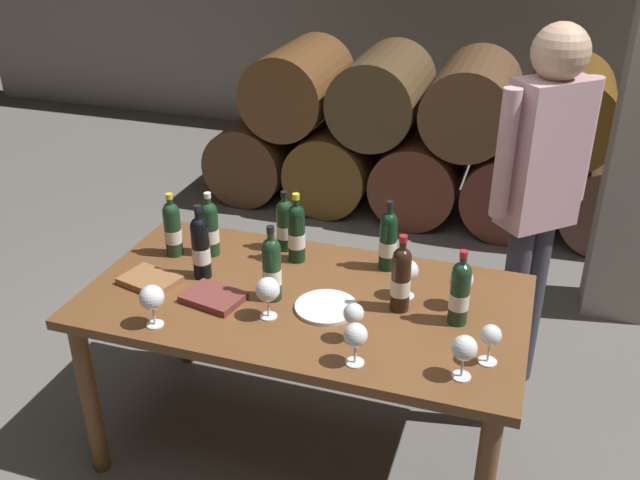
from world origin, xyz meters
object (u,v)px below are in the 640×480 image
at_px(wine_bottle_1, 285,224).
at_px(serving_plate, 326,307).
at_px(wine_glass_2, 464,349).
at_px(leather_ledger, 150,280).
at_px(wine_bottle_2, 388,240).
at_px(wine_glass_0, 152,298).
at_px(wine_bottle_7, 401,278).
at_px(wine_glass_1, 354,315).
at_px(dining_table, 304,317).
at_px(wine_bottle_4, 201,247).
at_px(wine_bottle_6, 460,292).
at_px(tasting_notebook, 213,297).
at_px(wine_glass_7, 268,290).
at_px(sommelier_presenting, 540,183).
at_px(wine_bottle_0, 296,232).
at_px(wine_bottle_3, 173,228).
at_px(wine_glass_3, 461,280).
at_px(wine_glass_4, 491,337).
at_px(wine_glass_6, 356,336).
at_px(wine_glass_5, 408,271).
at_px(wine_bottle_8, 272,268).

height_order(wine_bottle_1, serving_plate, wine_bottle_1).
xyz_separation_m(wine_glass_2, leather_ledger, (-1.27, 0.21, -0.10)).
height_order(wine_bottle_2, wine_glass_0, wine_bottle_2).
xyz_separation_m(wine_bottle_1, wine_bottle_7, (0.58, -0.32, 0.01)).
bearing_deg(wine_glass_1, dining_table, 140.27).
distance_m(wine_bottle_4, wine_glass_1, 0.74).
relative_size(wine_bottle_6, leather_ledger, 1.34).
bearing_deg(dining_table, tasting_notebook, -157.56).
bearing_deg(wine_glass_7, sommelier_presenting, 45.99).
height_order(wine_bottle_0, tasting_notebook, wine_bottle_0).
bearing_deg(wine_bottle_2, dining_table, -128.26).
height_order(wine_bottle_3, wine_glass_3, wine_bottle_3).
height_order(wine_bottle_7, wine_glass_4, wine_bottle_7).
relative_size(wine_glass_4, wine_glass_6, 0.94).
bearing_deg(wine_glass_7, wine_glass_2, -10.26).
bearing_deg(wine_bottle_4, wine_bottle_0, 37.87).
bearing_deg(sommelier_presenting, wine_bottle_6, -106.80).
bearing_deg(leather_ledger, wine_bottle_7, 21.35).
bearing_deg(wine_bottle_7, wine_bottle_3, 173.08).
bearing_deg(wine_glass_6, wine_bottle_1, 126.30).
xyz_separation_m(wine_glass_5, leather_ledger, (-0.99, -0.22, -0.10)).
xyz_separation_m(wine_bottle_0, wine_bottle_1, (-0.08, 0.08, -0.01)).
height_order(wine_glass_2, wine_glass_6, wine_glass_2).
bearing_deg(wine_bottle_6, wine_glass_2, -79.10).
bearing_deg(wine_glass_3, sommelier_presenting, 69.85).
xyz_separation_m(wine_glass_2, sommelier_presenting, (0.16, 1.05, 0.17)).
height_order(leather_ledger, serving_plate, leather_ledger).
relative_size(wine_bottle_8, wine_glass_6, 1.99).
distance_m(wine_bottle_4, wine_bottle_8, 0.34).
bearing_deg(wine_bottle_8, wine_glass_4, -10.30).
xyz_separation_m(dining_table, wine_bottle_8, (-0.11, -0.04, 0.22)).
bearing_deg(wine_glass_5, dining_table, -161.19).
height_order(wine_bottle_8, wine_glass_0, wine_bottle_8).
bearing_deg(wine_glass_1, wine_glass_5, 71.06).
bearing_deg(serving_plate, wine_bottle_7, 18.10).
distance_m(tasting_notebook, sommelier_presenting, 1.46).
relative_size(wine_bottle_2, wine_glass_0, 1.85).
xyz_separation_m(wine_bottle_6, wine_glass_4, (0.13, -0.21, -0.02)).
xyz_separation_m(wine_glass_2, serving_plate, (-0.54, 0.25, -0.10)).
xyz_separation_m(dining_table, sommelier_presenting, (0.81, 0.75, 0.37)).
xyz_separation_m(wine_bottle_8, wine_glass_2, (0.76, -0.26, -0.02)).
bearing_deg(tasting_notebook, serving_plate, 21.89).
distance_m(wine_bottle_3, serving_plate, 0.79).
height_order(wine_glass_1, wine_glass_5, wine_glass_5).
distance_m(wine_bottle_3, wine_bottle_8, 0.57).
distance_m(wine_bottle_1, wine_glass_1, 0.73).
xyz_separation_m(wine_bottle_0, wine_glass_6, (0.43, -0.61, -0.02)).
xyz_separation_m(wine_bottle_0, wine_glass_1, (0.38, -0.48, -0.03)).
relative_size(wine_bottle_4, wine_glass_6, 2.04).
distance_m(wine_glass_4, sommelier_presenting, 0.97).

